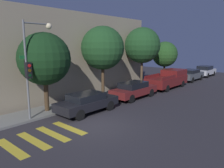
{
  "coord_description": "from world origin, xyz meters",
  "views": [
    {
      "loc": [
        -8.05,
        -8.41,
        4.49
      ],
      "look_at": [
        3.85,
        2.1,
        1.6
      ],
      "focal_mm": 35.0,
      "sensor_mm": 36.0,
      "label": 1
    }
  ],
  "objects_px": {
    "pickup_truck": "(168,79)",
    "tree_behind_truck": "(165,54)",
    "sedan_near_corner": "(87,102)",
    "sedan_far_end": "(191,75)",
    "tree_near_corner": "(44,59)",
    "tree_far_end": "(142,45)",
    "sedan_tail_of_row": "(205,71)",
    "tree_midblock": "(103,48)",
    "traffic_light_pole": "(33,59)",
    "sedan_middle": "(134,90)"
  },
  "relations": [
    {
      "from": "pickup_truck",
      "to": "sedan_middle",
      "type": "bearing_deg",
      "value": -180.0
    },
    {
      "from": "sedan_far_end",
      "to": "sedan_tail_of_row",
      "type": "height_order",
      "value": "sedan_tail_of_row"
    },
    {
      "from": "sedan_tail_of_row",
      "to": "tree_midblock",
      "type": "relative_size",
      "value": 0.71
    },
    {
      "from": "tree_near_corner",
      "to": "tree_far_end",
      "type": "xyz_separation_m",
      "value": [
        11.19,
        -0.0,
        0.82
      ]
    },
    {
      "from": "sedan_tail_of_row",
      "to": "traffic_light_pole",
      "type": "bearing_deg",
      "value": 177.14
    },
    {
      "from": "tree_midblock",
      "to": "tree_behind_truck",
      "type": "height_order",
      "value": "tree_midblock"
    },
    {
      "from": "traffic_light_pole",
      "to": "tree_near_corner",
      "type": "distance_m",
      "value": 1.45
    },
    {
      "from": "tree_near_corner",
      "to": "tree_midblock",
      "type": "bearing_deg",
      "value": -0.0
    },
    {
      "from": "sedan_middle",
      "to": "sedan_tail_of_row",
      "type": "xyz_separation_m",
      "value": [
        17.21,
        0.0,
        0.04
      ]
    },
    {
      "from": "sedan_near_corner",
      "to": "pickup_truck",
      "type": "height_order",
      "value": "pickup_truck"
    },
    {
      "from": "traffic_light_pole",
      "to": "tree_midblock",
      "type": "height_order",
      "value": "tree_midblock"
    },
    {
      "from": "sedan_near_corner",
      "to": "tree_behind_truck",
      "type": "bearing_deg",
      "value": 8.11
    },
    {
      "from": "traffic_light_pole",
      "to": "sedan_far_end",
      "type": "height_order",
      "value": "traffic_light_pole"
    },
    {
      "from": "sedan_middle",
      "to": "tree_near_corner",
      "type": "xyz_separation_m",
      "value": [
        -7.04,
        2.03,
        2.82
      ]
    },
    {
      "from": "pickup_truck",
      "to": "tree_behind_truck",
      "type": "xyz_separation_m",
      "value": [
        2.83,
        2.03,
        2.4
      ]
    },
    {
      "from": "tree_near_corner",
      "to": "tree_far_end",
      "type": "distance_m",
      "value": 11.22
    },
    {
      "from": "tree_behind_truck",
      "to": "tree_far_end",
      "type": "bearing_deg",
      "value": 180.0
    },
    {
      "from": "tree_near_corner",
      "to": "tree_behind_truck",
      "type": "distance_m",
      "value": 16.01
    },
    {
      "from": "tree_behind_truck",
      "to": "traffic_light_pole",
      "type": "bearing_deg",
      "value": -177.48
    },
    {
      "from": "sedan_far_end",
      "to": "sedan_near_corner",
      "type": "bearing_deg",
      "value": 180.0
    },
    {
      "from": "tree_near_corner",
      "to": "tree_midblock",
      "type": "xyz_separation_m",
      "value": [
        5.4,
        -0.0,
        0.62
      ]
    },
    {
      "from": "tree_near_corner",
      "to": "tree_behind_truck",
      "type": "xyz_separation_m",
      "value": [
        16.0,
        -0.0,
        -0.23
      ]
    },
    {
      "from": "sedan_middle",
      "to": "tree_behind_truck",
      "type": "height_order",
      "value": "tree_behind_truck"
    },
    {
      "from": "tree_far_end",
      "to": "sedan_near_corner",
      "type": "bearing_deg",
      "value": -167.85
    },
    {
      "from": "sedan_far_end",
      "to": "tree_near_corner",
      "type": "relative_size",
      "value": 0.86
    },
    {
      "from": "sedan_tail_of_row",
      "to": "tree_midblock",
      "type": "xyz_separation_m",
      "value": [
        -18.85,
        2.03,
        3.4
      ]
    },
    {
      "from": "traffic_light_pole",
      "to": "pickup_truck",
      "type": "bearing_deg",
      "value": -5.05
    },
    {
      "from": "sedan_far_end",
      "to": "sedan_tail_of_row",
      "type": "xyz_separation_m",
      "value": [
        5.16,
        0.0,
        0.02
      ]
    },
    {
      "from": "sedan_near_corner",
      "to": "tree_behind_truck",
      "type": "relative_size",
      "value": 0.9
    },
    {
      "from": "sedan_middle",
      "to": "sedan_far_end",
      "type": "height_order",
      "value": "sedan_far_end"
    },
    {
      "from": "sedan_tail_of_row",
      "to": "tree_near_corner",
      "type": "relative_size",
      "value": 0.81
    },
    {
      "from": "tree_far_end",
      "to": "sedan_middle",
      "type": "bearing_deg",
      "value": -153.92
    },
    {
      "from": "sedan_far_end",
      "to": "pickup_truck",
      "type": "bearing_deg",
      "value": 180.0
    },
    {
      "from": "tree_near_corner",
      "to": "tree_behind_truck",
      "type": "height_order",
      "value": "tree_near_corner"
    },
    {
      "from": "pickup_truck",
      "to": "tree_near_corner",
      "type": "height_order",
      "value": "tree_near_corner"
    },
    {
      "from": "sedan_tail_of_row",
      "to": "tree_midblock",
      "type": "bearing_deg",
      "value": 173.85
    },
    {
      "from": "traffic_light_pole",
      "to": "sedan_tail_of_row",
      "type": "relative_size",
      "value": 1.37
    },
    {
      "from": "sedan_far_end",
      "to": "tree_behind_truck",
      "type": "height_order",
      "value": "tree_behind_truck"
    },
    {
      "from": "traffic_light_pole",
      "to": "sedan_middle",
      "type": "distance_m",
      "value": 8.85
    },
    {
      "from": "pickup_truck",
      "to": "sedan_far_end",
      "type": "relative_size",
      "value": 1.24
    },
    {
      "from": "pickup_truck",
      "to": "tree_midblock",
      "type": "xyz_separation_m",
      "value": [
        -7.78,
        2.03,
        3.26
      ]
    },
    {
      "from": "tree_far_end",
      "to": "tree_near_corner",
      "type": "bearing_deg",
      "value": 180.0
    },
    {
      "from": "sedan_near_corner",
      "to": "tree_far_end",
      "type": "distance_m",
      "value": 10.32
    },
    {
      "from": "sedan_tail_of_row",
      "to": "tree_midblock",
      "type": "distance_m",
      "value": 19.26
    },
    {
      "from": "traffic_light_pole",
      "to": "sedan_far_end",
      "type": "xyz_separation_m",
      "value": [
        20.32,
        -1.27,
        -2.89
      ]
    },
    {
      "from": "sedan_near_corner",
      "to": "pickup_truck",
      "type": "bearing_deg",
      "value": 0.0
    },
    {
      "from": "sedan_near_corner",
      "to": "sedan_far_end",
      "type": "distance_m",
      "value": 17.34
    },
    {
      "from": "tree_far_end",
      "to": "traffic_light_pole",
      "type": "bearing_deg",
      "value": -176.5
    },
    {
      "from": "sedan_tail_of_row",
      "to": "tree_near_corner",
      "type": "distance_m",
      "value": 24.49
    },
    {
      "from": "tree_behind_truck",
      "to": "sedan_tail_of_row",
      "type": "bearing_deg",
      "value": -13.85
    }
  ]
}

